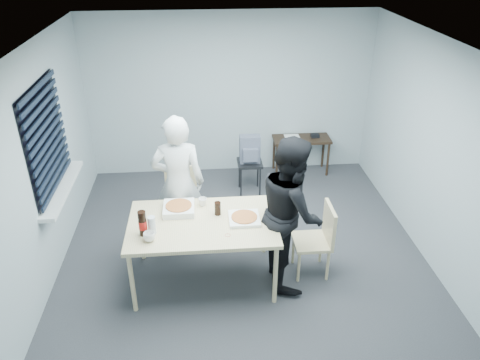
{
  "coord_description": "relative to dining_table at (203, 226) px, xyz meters",
  "views": [
    {
      "loc": [
        -0.45,
        -4.65,
        3.64
      ],
      "look_at": [
        -0.05,
        0.1,
        1.07
      ],
      "focal_mm": 35.0,
      "sensor_mm": 36.0,
      "label": 1
    }
  ],
  "objects": [
    {
      "name": "room",
      "position": [
        -1.7,
        0.73,
        0.71
      ],
      "size": [
        5.0,
        5.0,
        5.0
      ],
      "color": "#2B2B30",
      "rests_on": "ground"
    },
    {
      "name": "dining_table",
      "position": [
        0.0,
        0.0,
        0.0
      ],
      "size": [
        1.63,
        1.03,
        0.79
      ],
      "color": "beige",
      "rests_on": "ground"
    },
    {
      "name": "chair_far",
      "position": [
        -0.28,
        1.1,
        -0.22
      ],
      "size": [
        0.42,
        0.42,
        0.89
      ],
      "color": "beige",
      "rests_on": "ground"
    },
    {
      "name": "chair_right",
      "position": [
        1.34,
        0.03,
        -0.22
      ],
      "size": [
        0.42,
        0.42,
        0.89
      ],
      "color": "beige",
      "rests_on": "ground"
    },
    {
      "name": "person_white",
      "position": [
        -0.28,
        0.73,
        0.15
      ],
      "size": [
        0.65,
        0.42,
        1.77
      ],
      "primitive_type": "imported",
      "rotation": [
        0.0,
        0.0,
        3.14
      ],
      "color": "silver",
      "rests_on": "ground"
    },
    {
      "name": "person_black",
      "position": [
        0.98,
        -0.02,
        0.15
      ],
      "size": [
        0.47,
        0.86,
        1.77
      ],
      "primitive_type": "imported",
      "rotation": [
        0.0,
        0.0,
        1.57
      ],
      "color": "black",
      "rests_on": "ground"
    },
    {
      "name": "side_table",
      "position": [
        1.65,
        2.61,
        -0.2
      ],
      "size": [
        0.93,
        0.41,
        0.62
      ],
      "color": "black",
      "rests_on": "ground"
    },
    {
      "name": "stool",
      "position": [
        0.73,
        2.01,
        -0.33
      ],
      "size": [
        0.37,
        0.37,
        0.52
      ],
      "color": "black",
      "rests_on": "ground"
    },
    {
      "name": "backpack",
      "position": [
        0.73,
        2.0,
        -0.01
      ],
      "size": [
        0.3,
        0.22,
        0.42
      ],
      "rotation": [
        0.0,
        0.0,
        -0.15
      ],
      "color": "slate",
      "rests_on": "stool"
    },
    {
      "name": "pizza_box_a",
      "position": [
        -0.26,
        0.24,
        0.1
      ],
      "size": [
        0.35,
        0.35,
        0.09
      ],
      "rotation": [
        0.0,
        0.0,
        0.36
      ],
      "color": "white",
      "rests_on": "dining_table"
    },
    {
      "name": "pizza_box_b",
      "position": [
        0.46,
        -0.0,
        0.08
      ],
      "size": [
        0.34,
        0.34,
        0.05
      ],
      "rotation": [
        0.0,
        0.0,
        0.16
      ],
      "color": "white",
      "rests_on": "dining_table"
    },
    {
      "name": "mug_a",
      "position": [
        -0.55,
        -0.3,
        0.11
      ],
      "size": [
        0.17,
        0.17,
        0.1
      ],
      "primitive_type": "imported",
      "rotation": [
        0.0,
        0.0,
        0.52
      ],
      "color": "white",
      "rests_on": "dining_table"
    },
    {
      "name": "mug_b",
      "position": [
        0.01,
        0.35,
        0.11
      ],
      "size": [
        0.1,
        0.1,
        0.09
      ],
      "primitive_type": "imported",
      "color": "white",
      "rests_on": "dining_table"
    },
    {
      "name": "cola_glass",
      "position": [
        0.18,
        0.14,
        0.14
      ],
      "size": [
        0.09,
        0.09,
        0.16
      ],
      "primitive_type": "cylinder",
      "rotation": [
        0.0,
        0.0,
        -0.41
      ],
      "color": "black",
      "rests_on": "dining_table"
    },
    {
      "name": "soda_bottle",
      "position": [
        -0.62,
        -0.19,
        0.2
      ],
      "size": [
        0.09,
        0.09,
        0.28
      ],
      "rotation": [
        0.0,
        0.0,
        0.02
      ],
      "color": "black",
      "rests_on": "dining_table"
    },
    {
      "name": "plastic_cups",
      "position": [
        -0.53,
        -0.16,
        0.16
      ],
      "size": [
        0.1,
        0.1,
        0.2
      ],
      "primitive_type": "cylinder",
      "rotation": [
        0.0,
        0.0,
        0.23
      ],
      "color": "silver",
      "rests_on": "dining_table"
    },
    {
      "name": "rubber_band",
      "position": [
        0.26,
        -0.28,
        0.06
      ],
      "size": [
        0.06,
        0.06,
        0.0
      ],
      "primitive_type": "torus",
      "rotation": [
        0.0,
        0.0,
        -0.03
      ],
      "color": "red",
      "rests_on": "dining_table"
    },
    {
      "name": "papers",
      "position": [
        1.5,
        2.61,
        -0.11
      ],
      "size": [
        0.35,
        0.4,
        0.01
      ],
      "primitive_type": "cube",
      "rotation": [
        0.0,
        0.0,
        0.39
      ],
      "color": "white",
      "rests_on": "side_table"
    },
    {
      "name": "black_box",
      "position": [
        1.87,
        2.62,
        -0.09
      ],
      "size": [
        0.16,
        0.13,
        0.06
      ],
      "primitive_type": "cube",
      "rotation": [
        0.0,
        0.0,
        0.38
      ],
      "color": "black",
      "rests_on": "side_table"
    }
  ]
}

